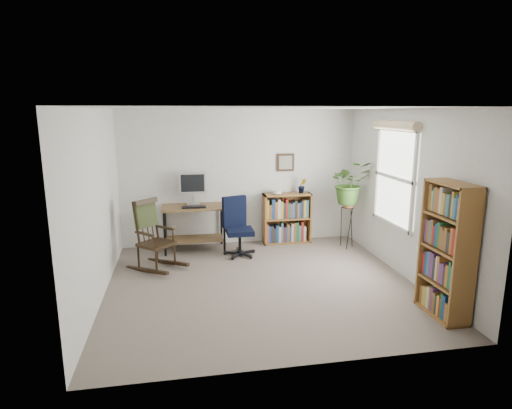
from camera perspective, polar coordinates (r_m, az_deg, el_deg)
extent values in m
cube|color=slate|center=(6.07, 0.69, -10.53)|extent=(4.20, 4.00, 0.00)
cube|color=silver|center=(5.60, 0.76, 12.75)|extent=(4.20, 4.00, 0.00)
cube|color=silver|center=(7.66, -2.16, 3.61)|extent=(4.20, 0.00, 2.40)
cube|color=silver|center=(3.83, 6.50, -5.35)|extent=(4.20, 0.00, 2.40)
cube|color=silver|center=(5.71, -20.45, -0.18)|extent=(0.00, 4.00, 2.40)
cube|color=silver|center=(6.45, 19.36, 1.27)|extent=(0.00, 4.00, 2.40)
cube|color=black|center=(7.25, -8.29, -0.33)|extent=(0.40, 0.15, 0.02)
imported|color=#376222|center=(7.46, 12.47, 5.59)|extent=(1.69, 1.88, 1.46)
imported|color=#376222|center=(7.77, 6.17, 1.93)|extent=(0.13, 0.24, 0.11)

